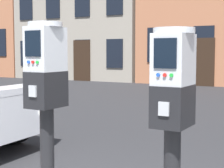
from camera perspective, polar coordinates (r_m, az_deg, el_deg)
The scene contains 2 objects.
parking_meter_near_kerb at distance 2.39m, azimuth -10.08°, elevation -2.01°, with size 0.22×0.25×1.52m.
parking_meter_twin_adjacent at distance 1.98m, azimuth 9.34°, elevation -4.66°, with size 0.22×0.25×1.46m.
Camera 1 is at (1.35, -2.05, 1.47)m, focal length 59.39 mm.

